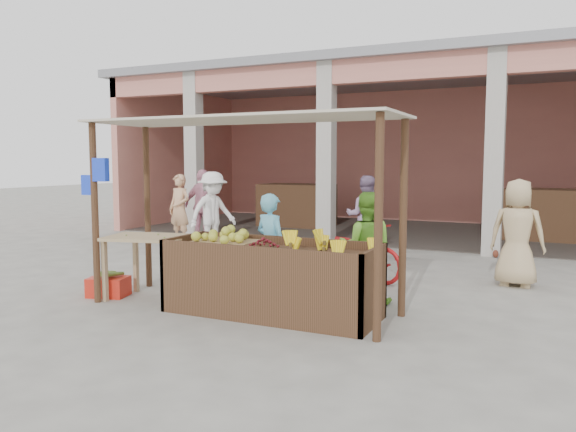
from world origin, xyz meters
The scene contains 20 objects.
ground centered at (0.00, 0.00, 0.00)m, with size 60.00×60.00×0.00m, color slate.
market_building centered at (0.05, 8.93, 2.70)m, with size 14.40×6.40×4.20m.
fruit_stall centered at (0.50, 0.00, 0.40)m, with size 2.60×0.95×0.80m, color #533321.
stall_awning centered at (-0.01, 0.06, 1.98)m, with size 4.09×1.35×2.39m.
banana_heap centered at (1.24, 0.04, 0.89)m, with size 1.03×0.56×0.19m, color yellow, non-canonical shape.
melon_tray centered at (-0.17, 0.00, 0.89)m, with size 0.77×0.66×0.20m.
berry_heap centered at (0.38, 0.03, 0.86)m, with size 0.40×0.33×0.13m, color maroon.
side_table centered at (-1.30, -0.06, 0.73)m, with size 1.21×0.94×0.87m.
papaya_pile centered at (-1.30, -0.06, 0.98)m, with size 0.78×0.45×0.22m, color #589932, non-canonical shape.
red_crate centered at (-1.95, -0.14, 0.13)m, with size 0.51×0.37×0.27m, color red.
plantain_bundle centered at (-1.95, -0.14, 0.30)m, with size 0.38×0.27×0.08m, color olive, non-canonical shape.
produce_sacks centered at (2.78, 5.52, 0.29)m, with size 0.77×0.72×0.58m.
vendor_blue centered at (0.12, 0.74, 0.76)m, with size 0.57×0.42×1.52m, color #68C4E5.
vendor_green centered at (1.36, 1.04, 0.77)m, with size 0.74×0.43×1.54m, color #68B02F.
motorcycle centered at (0.78, 2.36, 0.46)m, with size 1.78×0.61×0.93m, color #A71315.
shopper_a centered at (-2.71, 3.69, 0.89)m, with size 1.14×0.57×1.77m, color white.
shopper_b centered at (-3.67, 4.77, 0.89)m, with size 1.05×0.56×1.78m, color pink.
shopper_c centered at (3.10, 2.92, 0.89)m, with size 0.85×0.56×1.77m, color tan.
shopper_e centered at (-4.04, 4.38, 0.81)m, with size 0.60×0.46×1.63m, color tan.
shopper_f centered at (0.23, 4.62, 0.86)m, with size 0.84×0.48×1.72m, color gray.
Camera 1 is at (3.53, -5.96, 1.87)m, focal length 35.00 mm.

